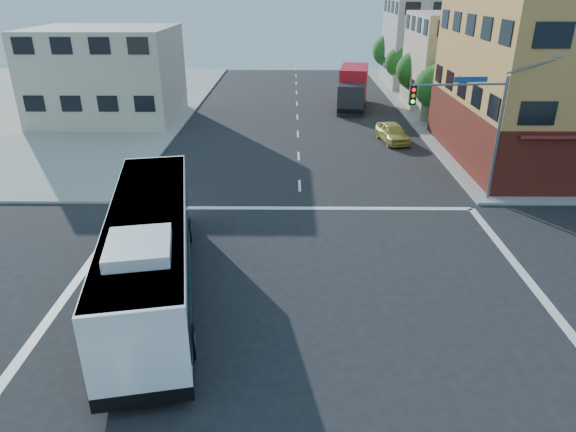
{
  "coord_description": "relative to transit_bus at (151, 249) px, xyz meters",
  "views": [
    {
      "loc": [
        -0.46,
        -16.65,
        11.36
      ],
      "look_at": [
        -0.63,
        3.26,
        2.34
      ],
      "focal_mm": 32.0,
      "sensor_mm": 36.0,
      "label": 1
    }
  ],
  "objects": [
    {
      "name": "box_truck",
      "position": [
        11.54,
        34.18,
        -0.06
      ],
      "size": [
        3.82,
        8.92,
        3.89
      ],
      "rotation": [
        0.0,
        0.0,
        -0.16
      ],
      "color": "#26262A",
      "rests_on": "ground"
    },
    {
      "name": "ground",
      "position": [
        5.96,
        -0.94,
        -1.95
      ],
      "size": [
        120.0,
        120.0,
        0.0
      ],
      "primitive_type": "plane",
      "color": "black",
      "rests_on": "ground"
    },
    {
      "name": "street_tree_d",
      "position": [
        17.86,
        50.98,
        1.93
      ],
      "size": [
        4.0,
        4.0,
        6.03
      ],
      "color": "#3D2216",
      "rests_on": "ground"
    },
    {
      "name": "signal_mast_ne",
      "position": [
        15.04,
        9.68,
        3.03
      ],
      "size": [
        7.91,
        1.13,
        8.07
      ],
      "color": "slate",
      "rests_on": "ground"
    },
    {
      "name": "street_tree_b",
      "position": [
        17.86,
        34.98,
        1.8
      ],
      "size": [
        3.8,
        3.8,
        5.79
      ],
      "color": "#3D2216",
      "rests_on": "ground"
    },
    {
      "name": "building_east_near",
      "position": [
        22.94,
        33.04,
        2.56
      ],
      "size": [
        12.06,
        10.06,
        9.0
      ],
      "color": "beige",
      "rests_on": "ground"
    },
    {
      "name": "parked_car",
      "position": [
        13.36,
        21.83,
        -1.2
      ],
      "size": [
        2.45,
        4.62,
        1.5
      ],
      "primitive_type": "imported",
      "rotation": [
        0.0,
        0.0,
        0.16
      ],
      "color": "#C1BA50",
      "rests_on": "ground"
    },
    {
      "name": "street_tree_c",
      "position": [
        17.86,
        42.98,
        1.51
      ],
      "size": [
        3.4,
        3.4,
        5.29
      ],
      "color": "#3D2216",
      "rests_on": "ground"
    },
    {
      "name": "building_east_far",
      "position": [
        22.94,
        47.04,
        3.06
      ],
      "size": [
        12.06,
        10.06,
        10.0
      ],
      "color": "#A5A59F",
      "rests_on": "ground"
    },
    {
      "name": "building_west",
      "position": [
        -11.06,
        29.04,
        2.06
      ],
      "size": [
        12.06,
        10.06,
        8.0
      ],
      "color": "beige",
      "rests_on": "ground"
    },
    {
      "name": "transit_bus",
      "position": [
        0.0,
        0.0,
        0.0
      ],
      "size": [
        5.41,
        13.76,
        3.98
      ],
      "rotation": [
        0.0,
        0.0,
        0.19
      ],
      "color": "black",
      "rests_on": "ground"
    },
    {
      "name": "street_tree_a",
      "position": [
        17.86,
        26.98,
        1.64
      ],
      "size": [
        3.6,
        3.6,
        5.53
      ],
      "color": "#3D2216",
      "rests_on": "ground"
    }
  ]
}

